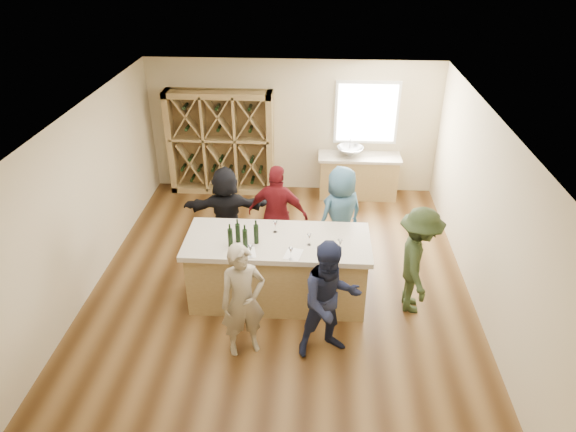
# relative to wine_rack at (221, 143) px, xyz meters

# --- Properties ---
(floor) EXTENTS (6.00, 7.00, 0.10)m
(floor) POSITION_rel_wine_rack_xyz_m (1.50, -3.27, -1.15)
(floor) COLOR brown
(floor) RESTS_ON ground
(ceiling) EXTENTS (6.00, 7.00, 0.10)m
(ceiling) POSITION_rel_wine_rack_xyz_m (1.50, -3.27, 1.75)
(ceiling) COLOR white
(ceiling) RESTS_ON ground
(wall_back) EXTENTS (6.00, 0.10, 2.80)m
(wall_back) POSITION_rel_wine_rack_xyz_m (1.50, 0.28, 0.30)
(wall_back) COLOR beige
(wall_back) RESTS_ON ground
(wall_front) EXTENTS (6.00, 0.10, 2.80)m
(wall_front) POSITION_rel_wine_rack_xyz_m (1.50, -6.82, 0.30)
(wall_front) COLOR beige
(wall_front) RESTS_ON ground
(wall_left) EXTENTS (0.10, 7.00, 2.80)m
(wall_left) POSITION_rel_wine_rack_xyz_m (-1.55, -3.27, 0.30)
(wall_left) COLOR beige
(wall_left) RESTS_ON ground
(wall_right) EXTENTS (0.10, 7.00, 2.80)m
(wall_right) POSITION_rel_wine_rack_xyz_m (4.55, -3.27, 0.30)
(wall_right) COLOR beige
(wall_right) RESTS_ON ground
(window_frame) EXTENTS (1.30, 0.06, 1.30)m
(window_frame) POSITION_rel_wine_rack_xyz_m (3.00, 0.20, 0.65)
(window_frame) COLOR white
(window_frame) RESTS_ON wall_back
(window_pane) EXTENTS (1.18, 0.01, 1.18)m
(window_pane) POSITION_rel_wine_rack_xyz_m (3.00, 0.17, 0.65)
(window_pane) COLOR white
(window_pane) RESTS_ON wall_back
(wine_rack) EXTENTS (2.20, 0.45, 2.20)m
(wine_rack) POSITION_rel_wine_rack_xyz_m (0.00, 0.00, 0.00)
(wine_rack) COLOR olive
(wine_rack) RESTS_ON floor
(back_counter_base) EXTENTS (1.60, 0.58, 0.86)m
(back_counter_base) POSITION_rel_wine_rack_xyz_m (2.90, -0.07, -0.67)
(back_counter_base) COLOR olive
(back_counter_base) RESTS_ON floor
(back_counter_top) EXTENTS (1.70, 0.62, 0.06)m
(back_counter_top) POSITION_rel_wine_rack_xyz_m (2.90, -0.07, -0.21)
(back_counter_top) COLOR #BBB09A
(back_counter_top) RESTS_ON back_counter_base
(sink) EXTENTS (0.54, 0.54, 0.19)m
(sink) POSITION_rel_wine_rack_xyz_m (2.70, -0.07, -0.09)
(sink) COLOR silver
(sink) RESTS_ON back_counter_top
(faucet) EXTENTS (0.02, 0.02, 0.30)m
(faucet) POSITION_rel_wine_rack_xyz_m (2.70, 0.11, -0.03)
(faucet) COLOR silver
(faucet) RESTS_ON back_counter_top
(tasting_counter_base) EXTENTS (2.60, 1.00, 1.00)m
(tasting_counter_base) POSITION_rel_wine_rack_xyz_m (1.48, -3.64, -0.60)
(tasting_counter_base) COLOR olive
(tasting_counter_base) RESTS_ON floor
(tasting_counter_top) EXTENTS (2.72, 1.12, 0.08)m
(tasting_counter_top) POSITION_rel_wine_rack_xyz_m (1.48, -3.64, -0.06)
(tasting_counter_top) COLOR #BBB09A
(tasting_counter_top) RESTS_ON tasting_counter_base
(wine_bottle_b) EXTENTS (0.07, 0.07, 0.29)m
(wine_bottle_b) POSITION_rel_wine_rack_xyz_m (0.83, -3.88, 0.13)
(wine_bottle_b) COLOR black
(wine_bottle_b) RESTS_ON tasting_counter_top
(wine_bottle_c) EXTENTS (0.09, 0.09, 0.29)m
(wine_bottle_c) POSITION_rel_wine_rack_xyz_m (0.92, -3.74, 0.12)
(wine_bottle_c) COLOR black
(wine_bottle_c) RESTS_ON tasting_counter_top
(wine_bottle_d) EXTENTS (0.08, 0.08, 0.30)m
(wine_bottle_d) POSITION_rel_wine_rack_xyz_m (1.04, -3.89, 0.13)
(wine_bottle_d) COLOR black
(wine_bottle_d) RESTS_ON tasting_counter_top
(wine_bottle_e) EXTENTS (0.10, 0.10, 0.30)m
(wine_bottle_e) POSITION_rel_wine_rack_xyz_m (1.19, -3.76, 0.13)
(wine_bottle_e) COLOR black
(wine_bottle_e) RESTS_ON tasting_counter_top
(wine_glass_a) EXTENTS (0.10, 0.10, 0.20)m
(wine_glass_a) POSITION_rel_wine_rack_xyz_m (1.15, -4.13, 0.08)
(wine_glass_a) COLOR white
(wine_glass_a) RESTS_ON tasting_counter_top
(wine_glass_b) EXTENTS (0.07, 0.07, 0.18)m
(wine_glass_b) POSITION_rel_wine_rack_xyz_m (1.70, -4.14, 0.07)
(wine_glass_b) COLOR white
(wine_glass_b) RESTS_ON tasting_counter_top
(wine_glass_c) EXTENTS (0.08, 0.08, 0.17)m
(wine_glass_c) POSITION_rel_wine_rack_xyz_m (2.23, -4.07, 0.07)
(wine_glass_c) COLOR white
(wine_glass_c) RESTS_ON tasting_counter_top
(wine_glass_d) EXTENTS (0.07, 0.07, 0.18)m
(wine_glass_d) POSITION_rel_wine_rack_xyz_m (1.95, -3.76, 0.07)
(wine_glass_d) COLOR white
(wine_glass_d) RESTS_ON tasting_counter_top
(wine_glass_e) EXTENTS (0.08, 0.08, 0.20)m
(wine_glass_e) POSITION_rel_wine_rack_xyz_m (2.38, -3.90, 0.08)
(wine_glass_e) COLOR white
(wine_glass_e) RESTS_ON tasting_counter_top
(tasting_menu_a) EXTENTS (0.26, 0.32, 0.00)m
(tasting_menu_a) POSITION_rel_wine_rack_xyz_m (1.10, -4.02, -0.02)
(tasting_menu_a) COLOR white
(tasting_menu_a) RESTS_ON tasting_counter_top
(tasting_menu_b) EXTENTS (0.28, 0.35, 0.00)m
(tasting_menu_b) POSITION_rel_wine_rack_xyz_m (1.73, -4.02, -0.02)
(tasting_menu_b) COLOR white
(tasting_menu_b) RESTS_ON tasting_counter_top
(tasting_menu_c) EXTENTS (0.24, 0.31, 0.00)m
(tasting_menu_c) POSITION_rel_wine_rack_xyz_m (2.27, -4.03, -0.02)
(tasting_menu_c) COLOR white
(tasting_menu_c) RESTS_ON tasting_counter_top
(person_near_left) EXTENTS (0.73, 0.65, 1.66)m
(person_near_left) POSITION_rel_wine_rack_xyz_m (1.12, -4.78, -0.27)
(person_near_left) COLOR gray
(person_near_left) RESTS_ON floor
(person_near_right) EXTENTS (0.94, 0.71, 1.72)m
(person_near_right) POSITION_rel_wine_rack_xyz_m (2.25, -4.73, -0.24)
(person_near_right) COLOR #191E38
(person_near_right) RESTS_ON floor
(person_server) EXTENTS (0.57, 1.12, 1.69)m
(person_server) POSITION_rel_wine_rack_xyz_m (3.52, -3.74, -0.25)
(person_server) COLOR #263319
(person_server) RESTS_ON floor
(person_far_mid) EXTENTS (1.10, 0.71, 1.74)m
(person_far_mid) POSITION_rel_wine_rack_xyz_m (1.40, -2.53, -0.23)
(person_far_mid) COLOR #590F14
(person_far_mid) RESTS_ON floor
(person_far_right) EXTENTS (1.00, 0.92, 1.72)m
(person_far_right) POSITION_rel_wine_rack_xyz_m (2.44, -2.48, -0.24)
(person_far_right) COLOR #335972
(person_far_right) RESTS_ON floor
(person_far_left) EXTENTS (1.55, 0.71, 1.62)m
(person_far_left) POSITION_rel_wine_rack_xyz_m (0.50, -2.38, -0.29)
(person_far_left) COLOR black
(person_far_left) RESTS_ON floor
(wine_glass_f) EXTENTS (0.07, 0.07, 0.18)m
(wine_glass_f) POSITION_rel_wine_rack_xyz_m (1.43, -3.44, 0.07)
(wine_glass_f) COLOR white
(wine_glass_f) RESTS_ON tasting_counter_top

